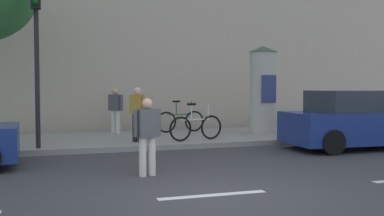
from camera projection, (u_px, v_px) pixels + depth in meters
The scene contains 12 objects.
ground_plane at pixel (213, 195), 7.00m from camera, with size 80.00×80.00×0.00m, color #38383A.
sidewalk_curb at pixel (134, 140), 13.66m from camera, with size 36.00×4.00×0.15m, color gray.
lane_markings at pixel (213, 195), 7.00m from camera, with size 25.80×0.16×0.01m.
building_backdrop at pixel (112, 1), 18.17m from camera, with size 36.00×5.00×10.51m, color #B7A893.
traffic_light at pixel (36, 35), 11.01m from camera, with size 0.24×0.45×4.24m.
poster_column at pixel (263, 89), 14.67m from camera, with size 0.95×0.95×2.92m.
pedestrian_near_pole at pixel (147, 130), 8.48m from camera, with size 0.57×0.46×1.50m.
pedestrian_with_bag at pixel (116, 107), 14.86m from camera, with size 0.46×0.56×1.51m.
pedestrian_with_backpack at pixel (137, 111), 12.46m from camera, with size 0.43×0.45×1.56m.
bicycle_leaning at pixel (196, 127), 12.87m from camera, with size 1.74×0.46×1.09m.
bicycle_upright at pixel (181, 121), 15.21m from camera, with size 1.76×0.29×1.09m.
parked_car_dark at pixel (364, 121), 12.26m from camera, with size 4.58×1.98×1.61m.
Camera 1 is at (-2.41, -6.50, 1.73)m, focal length 41.29 mm.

